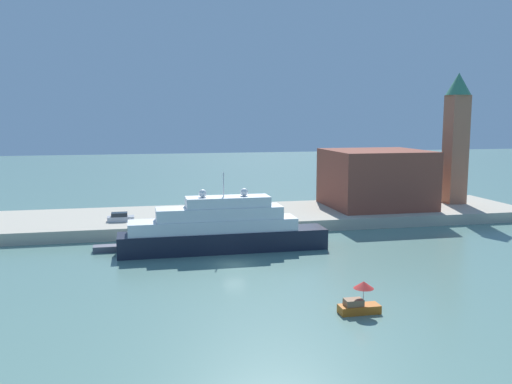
{
  "coord_description": "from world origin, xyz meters",
  "views": [
    {
      "loc": [
        -11.13,
        -62.97,
        17.72
      ],
      "look_at": [
        3.94,
        6.0,
        7.91
      ],
      "focal_mm": 38.5,
      "sensor_mm": 36.0,
      "label": 1
    }
  ],
  "objects": [
    {
      "name": "parked_car",
      "position": [
        -13.8,
        22.1,
        2.33
      ],
      "size": [
        4.0,
        1.83,
        1.33
      ],
      "color": "silver",
      "rests_on": "quay_dock"
    },
    {
      "name": "harbor_building",
      "position": [
        30.17,
        26.7,
        6.76
      ],
      "size": [
        16.69,
        15.74,
        10.01
      ],
      "primitive_type": "cube",
      "color": "brown",
      "rests_on": "quay_dock"
    },
    {
      "name": "person_figure",
      "position": [
        -8.11,
        22.38,
        2.5
      ],
      "size": [
        0.36,
        0.36,
        1.62
      ],
      "color": "#4C4C4C",
      "rests_on": "quay_dock"
    },
    {
      "name": "bell_tower",
      "position": [
        45.9,
        27.17,
        14.6
      ],
      "size": [
        4.47,
        4.47,
        23.65
      ],
      "color": "#9E664C",
      "rests_on": "quay_dock"
    },
    {
      "name": "small_motorboat",
      "position": [
        8.21,
        -18.37,
        1.14
      ],
      "size": [
        3.74,
        1.85,
        2.95
      ],
      "color": "#C66019",
      "rests_on": "ground"
    },
    {
      "name": "work_barge",
      "position": [
        -14.95,
        10.14,
        0.4
      ],
      "size": [
        4.19,
        1.74,
        0.79
      ],
      "primitive_type": "cube",
      "color": "#595966",
      "rests_on": "ground"
    },
    {
      "name": "quay_dock",
      "position": [
        0.0,
        25.81,
        0.88
      ],
      "size": [
        110.0,
        19.61,
        1.76
      ],
      "primitive_type": "cube",
      "color": "#B7AD99",
      "rests_on": "ground"
    },
    {
      "name": "ground",
      "position": [
        0.0,
        0.0,
        0.0
      ],
      "size": [
        400.0,
        400.0,
        0.0
      ],
      "primitive_type": "plane",
      "color": "slate"
    },
    {
      "name": "mooring_bollard",
      "position": [
        0.82,
        17.39,
        2.1
      ],
      "size": [
        0.38,
        0.38,
        0.69
      ],
      "primitive_type": "cylinder",
      "color": "black",
      "rests_on": "quay_dock"
    },
    {
      "name": "large_yacht",
      "position": [
        -0.51,
        7.18,
        2.89
      ],
      "size": [
        27.42,
        4.59,
        10.45
      ],
      "color": "black",
      "rests_on": "ground"
    }
  ]
}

